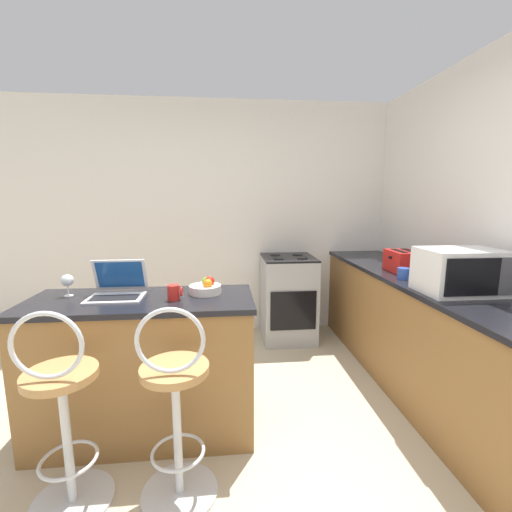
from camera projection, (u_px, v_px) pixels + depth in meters
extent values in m
plane|color=#BCAD8E|center=(219.00, 497.00, 1.78)|extent=(20.00, 20.00, 0.00)
cube|color=silver|center=(219.00, 220.00, 3.89)|extent=(12.00, 0.06, 2.60)
cube|color=olive|center=(145.00, 369.00, 2.22)|extent=(1.37, 0.55, 0.88)
cube|color=black|center=(141.00, 301.00, 2.14)|extent=(1.40, 0.58, 0.03)
cube|color=olive|center=(419.00, 336.00, 2.77)|extent=(0.60, 2.83, 0.88)
cube|color=black|center=(424.00, 280.00, 2.69)|extent=(0.63, 2.86, 0.03)
cylinder|color=silver|center=(73.00, 501.00, 1.75)|extent=(0.40, 0.40, 0.02)
cylinder|color=silver|center=(67.00, 441.00, 1.70)|extent=(0.04, 0.04, 0.68)
torus|color=silver|center=(69.00, 459.00, 1.71)|extent=(0.28, 0.28, 0.02)
cylinder|color=#B7844C|center=(60.00, 375.00, 1.64)|extent=(0.34, 0.34, 0.04)
torus|color=silver|center=(47.00, 346.00, 1.51)|extent=(0.32, 0.02, 0.32)
cylinder|color=silver|center=(180.00, 492.00, 1.81)|extent=(0.40, 0.40, 0.02)
cylinder|color=silver|center=(177.00, 433.00, 1.75)|extent=(0.04, 0.04, 0.68)
torus|color=silver|center=(178.00, 452.00, 1.77)|extent=(0.28, 0.28, 0.02)
cylinder|color=#B7844C|center=(175.00, 370.00, 1.69)|extent=(0.34, 0.34, 0.04)
torus|color=silver|center=(170.00, 341.00, 1.57)|extent=(0.32, 0.02, 0.32)
cube|color=silver|center=(116.00, 298.00, 2.14)|extent=(0.33, 0.24, 0.01)
cube|color=black|center=(115.00, 298.00, 2.12)|extent=(0.28, 0.13, 0.00)
cube|color=silver|center=(120.00, 275.00, 2.24)|extent=(0.33, 0.08, 0.21)
cube|color=#19478C|center=(120.00, 275.00, 2.24)|extent=(0.29, 0.07, 0.18)
cube|color=white|center=(460.00, 271.00, 2.25)|extent=(0.50, 0.34, 0.29)
cube|color=black|center=(473.00, 277.00, 2.07)|extent=(0.35, 0.01, 0.23)
cube|color=#4C4C51|center=(507.00, 276.00, 2.09)|extent=(0.10, 0.01, 0.23)
cube|color=red|center=(403.00, 261.00, 2.92)|extent=(0.22, 0.30, 0.18)
cube|color=black|center=(399.00, 251.00, 2.90)|extent=(0.05, 0.21, 0.00)
cube|color=black|center=(409.00, 251.00, 2.91)|extent=(0.05, 0.21, 0.00)
cube|color=black|center=(390.00, 257.00, 2.90)|extent=(0.02, 0.02, 0.02)
cube|color=#9EA3A8|center=(288.00, 299.00, 3.76)|extent=(0.55, 0.60, 0.90)
cube|color=black|center=(293.00, 311.00, 3.46)|extent=(0.47, 0.01, 0.40)
cube|color=black|center=(288.00, 258.00, 3.68)|extent=(0.55, 0.60, 0.02)
cylinder|color=black|center=(279.00, 258.00, 3.55)|extent=(0.11, 0.11, 0.01)
cylinder|color=black|center=(302.00, 258.00, 3.57)|extent=(0.11, 0.11, 0.01)
cylinder|color=black|center=(275.00, 255.00, 3.78)|extent=(0.11, 0.11, 0.01)
cylinder|color=black|center=(297.00, 254.00, 3.81)|extent=(0.11, 0.11, 0.01)
cylinder|color=#2D51AD|center=(403.00, 273.00, 2.66)|extent=(0.09, 0.09, 0.09)
torus|color=#2D51AD|center=(410.00, 273.00, 2.66)|extent=(0.01, 0.06, 0.06)
cylinder|color=red|center=(173.00, 292.00, 2.10)|extent=(0.07, 0.07, 0.09)
torus|color=red|center=(182.00, 291.00, 2.11)|extent=(0.01, 0.06, 0.06)
cylinder|color=silver|center=(205.00, 289.00, 2.25)|extent=(0.21, 0.21, 0.05)
sphere|color=red|center=(209.00, 281.00, 2.27)|extent=(0.07, 0.07, 0.07)
sphere|color=orange|center=(208.00, 284.00, 2.21)|extent=(0.06, 0.06, 0.06)
sphere|color=#66B233|center=(206.00, 281.00, 2.28)|extent=(0.06, 0.06, 0.06)
cylinder|color=silver|center=(69.00, 296.00, 2.19)|extent=(0.06, 0.06, 0.00)
cylinder|color=silver|center=(68.00, 290.00, 2.18)|extent=(0.01, 0.01, 0.07)
sphere|color=silver|center=(67.00, 280.00, 2.17)|extent=(0.08, 0.08, 0.08)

